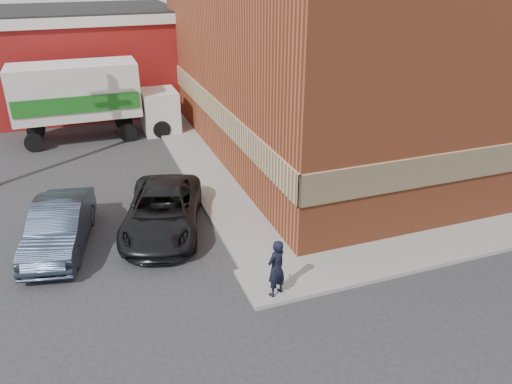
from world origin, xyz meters
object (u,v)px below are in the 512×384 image
object	(u,v)px
man	(276,268)
sedan	(59,227)
brick_building	(359,42)
warehouse	(33,61)
box_truck	(92,96)
suv_a	(163,211)

from	to	relation	value
man	sedan	size ratio (longest dim) A/B	0.37
brick_building	warehouse	distance (m)	18.30
brick_building	warehouse	xyz separation A→B (m)	(-14.50, 11.00, -1.87)
box_truck	man	bearing A→B (deg)	-76.37
brick_building	sedan	world-z (taller)	brick_building
suv_a	box_truck	distance (m)	10.47
brick_building	warehouse	world-z (taller)	brick_building
warehouse	sedan	distance (m)	16.91
brick_building	box_truck	world-z (taller)	brick_building
box_truck	warehouse	bearing A→B (deg)	113.29
sedan	suv_a	distance (m)	3.20
sedan	box_truck	size ratio (longest dim) A/B	0.58
warehouse	man	distance (m)	22.40
sedan	box_truck	world-z (taller)	box_truck
warehouse	sedan	size ratio (longest dim) A/B	3.70
brick_building	box_truck	size ratio (longest dim) A/B	2.41
man	suv_a	size ratio (longest dim) A/B	0.32
sedan	warehouse	bearing A→B (deg)	105.09
man	brick_building	bearing A→B (deg)	-152.93
sedan	box_truck	bearing A→B (deg)	91.94
brick_building	sedan	bearing A→B (deg)	-157.05
suv_a	box_truck	size ratio (longest dim) A/B	0.67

